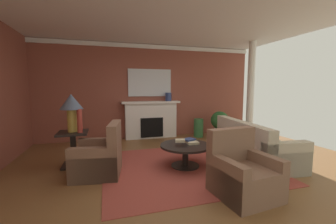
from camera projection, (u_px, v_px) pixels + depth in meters
The scene contains 21 objects.
ground_plane at pixel (175, 168), 4.18m from camera, with size 8.40×8.40×0.00m, color brown.
wall_fireplace at pixel (147, 91), 6.76m from camera, with size 7.06×0.12×2.90m, color brown.
ceiling_panel at pixel (171, 17), 4.14m from camera, with size 7.06×6.24×0.06m, color white.
crown_moulding at pixel (147, 46), 6.53m from camera, with size 7.06×0.08×0.12m, color white.
area_rug at pixel (185, 166), 4.29m from camera, with size 3.18×2.77×0.01m, color #993D33.
fireplace at pixel (151, 121), 6.69m from camera, with size 1.80×0.35×1.15m.
mantel_mirror at pixel (150, 83), 6.67m from camera, with size 1.35×0.04×0.84m, color silver.
sofa at pixel (253, 146), 4.71m from camera, with size 1.12×2.18×0.85m.
armchair_near_window at pixel (100, 158), 3.84m from camera, with size 0.92×0.92×0.95m.
armchair_facing_fireplace at pixel (243, 175), 3.12m from camera, with size 0.88×0.88×0.95m.
coffee_table at pixel (185, 150), 4.25m from camera, with size 1.00×1.00×0.45m.
side_table at pixel (73, 146), 4.28m from camera, with size 0.56×0.56×0.70m.
table_lamp at pixel (71, 105), 4.19m from camera, with size 0.44×0.44×0.75m.
vase_on_side_table at pixel (80, 121), 4.15m from camera, with size 0.10×0.10×0.46m, color #9E3328.
vase_tall_corner at pixel (199, 128), 6.85m from camera, with size 0.30×0.30×0.58m, color #33703D.
vase_mantel_right at pixel (168, 97), 6.71m from camera, with size 0.19×0.19×0.26m, color navy.
book_red_cover at pixel (192, 143), 4.31m from camera, with size 0.22×0.20×0.04m, color tan.
book_art_folio at pixel (189, 139), 4.40m from camera, with size 0.23×0.18×0.03m, color navy.
book_small_novel at pixel (180, 141), 4.13m from camera, with size 0.19×0.15×0.05m, color tan.
potted_plant at pixel (220, 122), 6.74m from camera, with size 0.56×0.56×0.83m.
column_white at pixel (251, 92), 6.34m from camera, with size 0.20×0.20×2.90m, color white.
Camera 1 is at (-1.29, -3.82, 1.57)m, focal length 22.89 mm.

